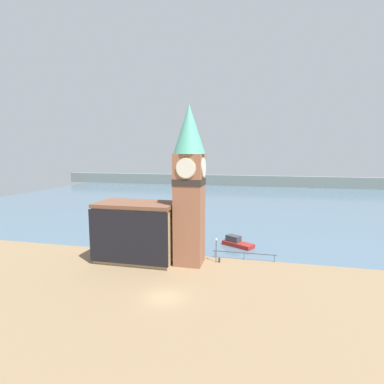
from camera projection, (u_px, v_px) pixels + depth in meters
name	position (u px, v px, depth m)	size (l,w,h in m)	color
ground_plane	(164.00, 297.00, 32.67)	(160.00, 160.00, 0.00)	#846B4C
water	(231.00, 198.00, 104.03)	(160.00, 120.00, 0.00)	slate
far_shoreline	(240.00, 181.00, 142.33)	(180.00, 3.00, 5.00)	slate
pier_railing	(244.00, 254.00, 43.97)	(9.27, 0.08, 1.09)	#333338
clock_tower	(189.00, 181.00, 41.33)	(4.39, 4.39, 22.15)	#935B42
pier_building	(136.00, 231.00, 43.53)	(11.47, 6.34, 8.56)	tan
boat_near	(237.00, 242.00, 50.61)	(5.64, 4.44, 1.69)	maroon
mooring_bollard_near	(219.00, 260.00, 43.05)	(0.29, 0.29, 0.77)	#2D2D33
lamp_post	(216.00, 245.00, 43.01)	(0.32, 0.32, 3.48)	#2D2D33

